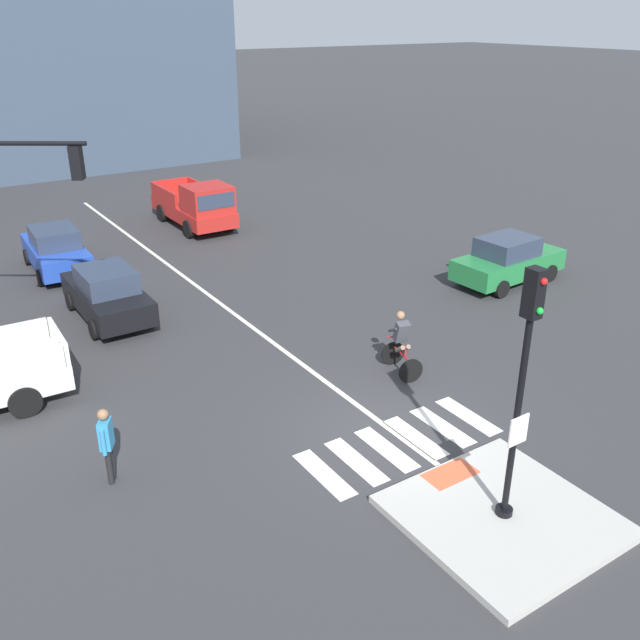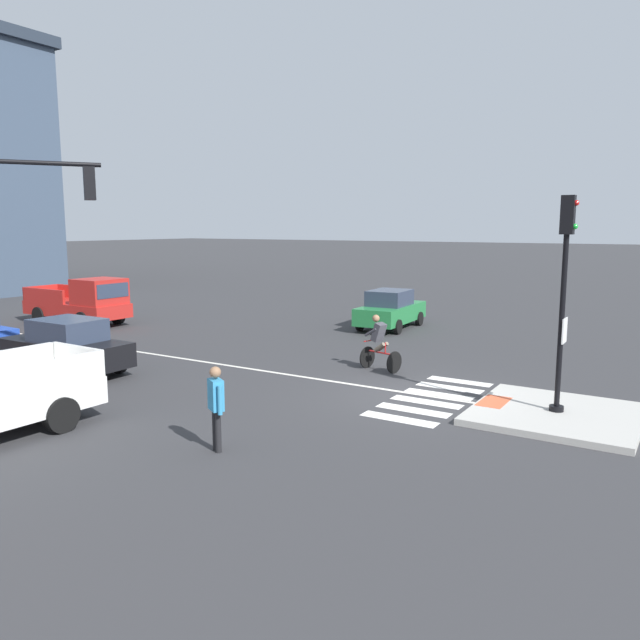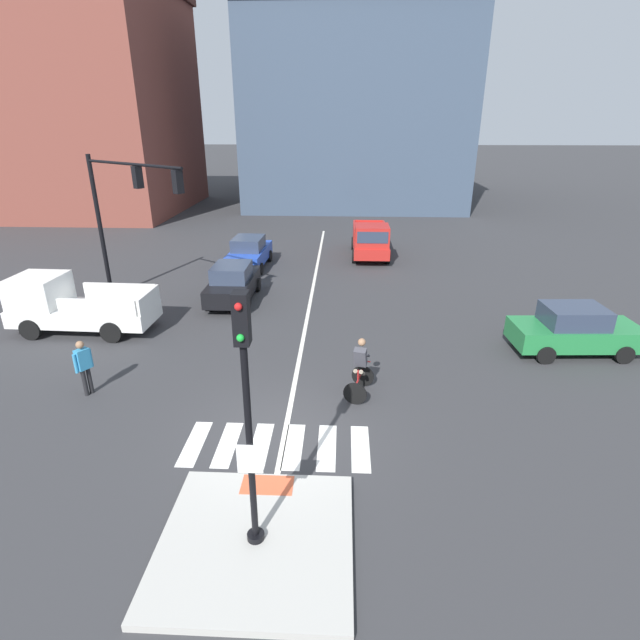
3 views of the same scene
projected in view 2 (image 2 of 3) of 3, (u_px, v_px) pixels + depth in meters
ground_plane at (412, 395)px, 15.94m from camera, size 300.00×300.00×0.00m
traffic_island at (556, 414)px, 14.08m from camera, size 3.56×3.55×0.15m
tactile_pad_front at (494, 401)px, 14.81m from camera, size 1.10×0.60×0.01m
signal_pole at (564, 284)px, 13.63m from camera, size 0.44×0.38×4.81m
crosswalk_stripe_a at (399, 419)px, 13.95m from camera, size 0.44×1.80×0.01m
crosswalk_stripe_b at (413, 410)px, 14.63m from camera, size 0.44×1.80×0.01m
crosswalk_stripe_c at (427, 402)px, 15.30m from camera, size 0.44×1.80×0.01m
crosswalk_stripe_d at (438, 394)px, 15.98m from camera, size 0.44×1.80×0.01m
crosswalk_stripe_e at (450, 388)px, 16.66m from camera, size 0.44×1.80×0.01m
crosswalk_stripe_f at (460, 381)px, 17.34m from camera, size 0.44×1.80×0.01m
lane_centre_line at (144, 353)px, 21.28m from camera, size 0.14×28.00×0.01m
car_green_cross_right at (390, 309)px, 26.24m from camera, size 4.19×2.02×1.64m
car_black_westbound_far at (66, 347)px, 18.12m from camera, size 1.86×4.11×1.64m
pickup_truck_red_eastbound_distant at (83, 303)px, 27.20m from camera, size 2.07×5.10×2.08m
cyclist at (379, 342)px, 18.56m from camera, size 0.90×1.22×1.68m
pedestrian_at_curb_left at (216, 402)px, 11.83m from camera, size 0.37×0.49×1.67m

